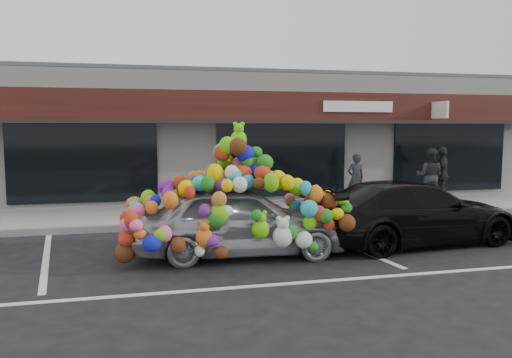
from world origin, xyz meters
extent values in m
plane|color=black|center=(0.00, 0.00, 0.00)|extent=(90.00, 90.00, 0.00)
cube|color=white|center=(0.00, 8.50, 2.10)|extent=(24.00, 6.00, 4.20)
cube|color=#59595B|center=(0.00, 8.50, 4.25)|extent=(24.00, 6.00, 0.12)
cube|color=#34130E|center=(0.00, 5.42, 3.15)|extent=(24.00, 0.18, 0.90)
cube|color=black|center=(0.00, 4.90, 2.65)|extent=(24.00, 1.20, 0.10)
cube|color=white|center=(8.20, 4.95, 3.05)|extent=(0.08, 0.95, 0.55)
cube|color=white|center=(5.50, 5.30, 3.15)|extent=(2.40, 0.04, 0.35)
cube|color=black|center=(-3.00, 5.47, 1.45)|extent=(4.20, 0.12, 2.30)
cube|color=black|center=(3.00, 5.47, 1.45)|extent=(4.20, 0.12, 2.30)
cube|color=black|center=(9.00, 5.47, 1.45)|extent=(4.20, 0.12, 2.30)
cube|color=#999893|center=(0.00, 4.00, 0.07)|extent=(26.00, 3.00, 0.15)
cube|color=slate|center=(0.00, 2.50, 0.07)|extent=(26.00, 0.18, 0.16)
cube|color=silver|center=(-3.20, 0.20, 0.00)|extent=(0.73, 4.37, 0.01)
cube|color=silver|center=(2.80, 0.20, 0.00)|extent=(0.73, 4.37, 0.01)
cube|color=silver|center=(2.00, -2.30, 0.00)|extent=(14.00, 0.12, 0.01)
imported|color=silver|center=(0.45, -0.35, 0.70)|extent=(1.88, 4.19, 1.40)
ellipsoid|color=#EE4F1B|center=(0.45, -0.35, 1.92)|extent=(1.33, 1.79, 1.05)
sphere|color=#FFDC00|center=(1.88, -0.50, 1.02)|extent=(0.34, 0.34, 0.34)
sphere|color=#182AFF|center=(1.05, -1.26, 0.55)|extent=(0.36, 0.36, 0.36)
sphere|color=green|center=(-0.35, 0.55, 0.60)|extent=(0.30, 0.30, 0.30)
sphere|color=pink|center=(0.45, -0.35, 2.40)|extent=(0.32, 0.32, 0.32)
sphere|color=#FFAD1A|center=(-0.79, -0.25, 1.03)|extent=(0.30, 0.30, 0.30)
imported|color=black|center=(4.26, -0.25, 0.68)|extent=(2.39, 4.85, 1.36)
imported|color=black|center=(5.10, 4.52, 0.91)|extent=(0.56, 0.37, 1.52)
imported|color=black|center=(7.29, 3.92, 1.00)|extent=(1.05, 1.01, 1.70)
imported|color=black|center=(7.80, 4.08, 1.02)|extent=(1.09, 0.87, 1.73)
camera|label=1|loc=(-1.43, -9.73, 2.50)|focal=35.00mm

